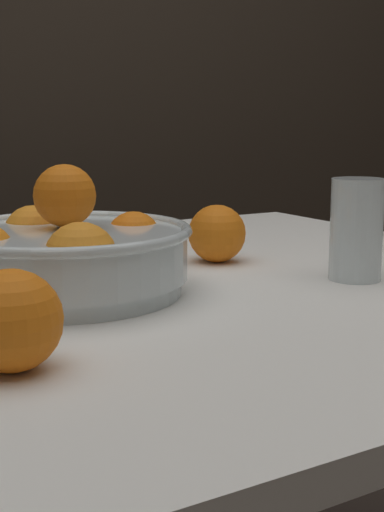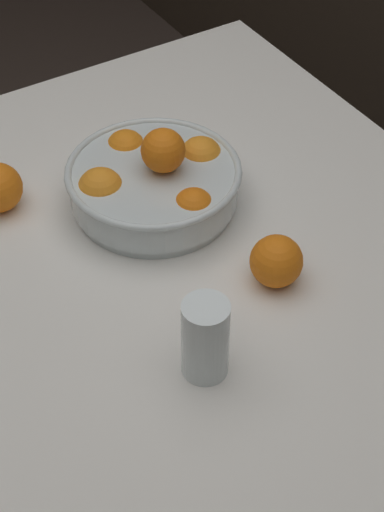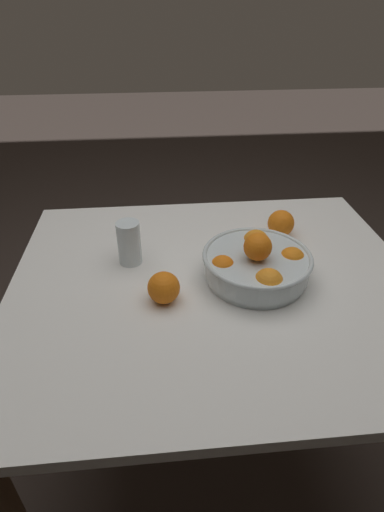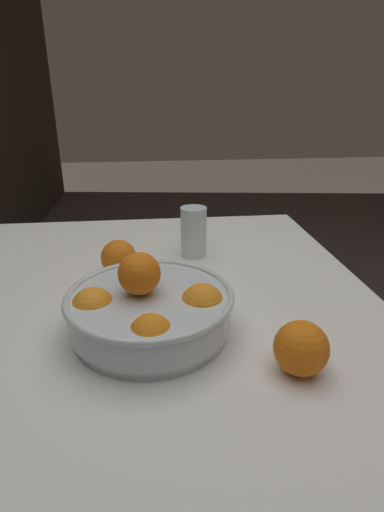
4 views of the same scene
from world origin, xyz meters
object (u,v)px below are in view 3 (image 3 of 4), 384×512
Objects in this scene: orange_loose_near_bowl at (281,223)px; orange_loose_front at (164,288)px; juice_glass at (129,245)px; fruit_bowl at (257,264)px.

orange_loose_near_bowl is 1.02× the size of orange_loose_front.
orange_loose_near_bowl is at bearing -166.96° from juice_glass.
juice_glass is 0.48m from orange_loose_near_bowl.
orange_loose_front is at bearing 37.46° from orange_loose_near_bowl.
fruit_bowl reaches higher than orange_loose_front.
fruit_bowl reaches higher than orange_loose_near_bowl.
fruit_bowl is 3.48× the size of orange_loose_near_bowl.
orange_loose_near_bowl is 0.48m from orange_loose_front.
fruit_bowl is at bearing -165.23° from orange_loose_front.
orange_loose_near_bowl is (-0.13, -0.23, -0.01)m from fruit_bowl.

